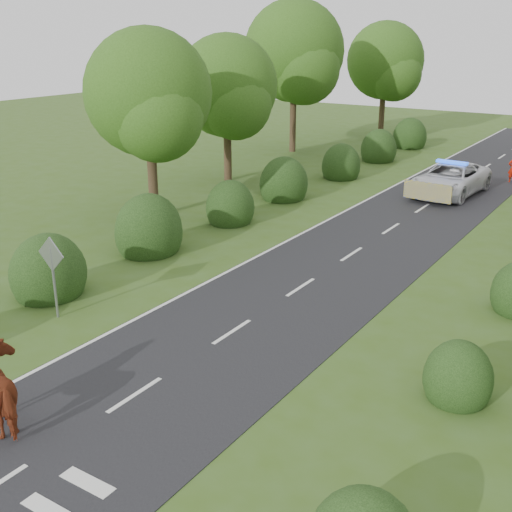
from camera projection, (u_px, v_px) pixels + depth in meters
The scene contains 11 objects.
ground at pixel (135, 396), 15.15m from camera, with size 120.00×120.00×0.00m, color #3A5719.
road at pixel (382, 235), 27.00m from camera, with size 6.00×70.00×0.02m, color black.
road_markings at pixel (325, 241), 26.18m from camera, with size 4.96×70.00×0.01m.
hedgerow_left at pixel (211, 213), 27.49m from camera, with size 2.75×50.41×3.00m.
tree_left_a at pixel (150, 99), 27.75m from camera, with size 5.74×5.60×8.38m.
tree_left_b at pixel (229, 90), 34.95m from camera, with size 5.74×5.60×8.07m.
tree_left_c at pixel (297, 55), 43.07m from camera, with size 6.97×6.80×10.22m.
tree_left_d at pixel (387, 64), 50.03m from camera, with size 6.15×6.00×8.89m.
road_sign at pixel (52, 265), 18.75m from camera, with size 1.06×0.08×2.53m.
cow at pixel (8, 394), 13.85m from camera, with size 1.09×2.06×1.46m, color #5F2A18.
police_van at pixel (450, 179), 33.34m from camera, with size 3.10×6.09×1.78m.
Camera 1 is at (9.58, -9.49, 8.16)m, focal length 45.00 mm.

